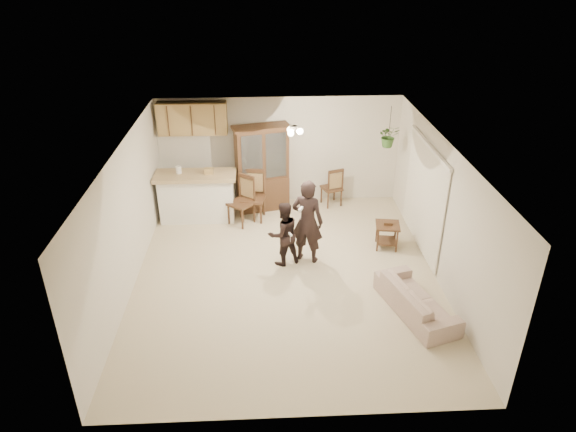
{
  "coord_description": "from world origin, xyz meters",
  "views": [
    {
      "loc": [
        -0.36,
        -7.91,
        5.38
      ],
      "look_at": [
        0.05,
        0.4,
        1.03
      ],
      "focal_mm": 32.0,
      "sensor_mm": 36.0,
      "label": 1
    }
  ],
  "objects_px": {
    "sofa": "(417,294)",
    "chair_hutch_right": "(331,194)",
    "child": "(283,232)",
    "chair_hutch_left": "(241,211)",
    "adult": "(307,218)",
    "china_hutch": "(262,169)",
    "side_table": "(387,235)",
    "chair_bar": "(253,206)"
  },
  "relations": [
    {
      "from": "adult",
      "to": "chair_hutch_right",
      "type": "relative_size",
      "value": 1.9
    },
    {
      "from": "adult",
      "to": "china_hutch",
      "type": "bearing_deg",
      "value": -46.71
    },
    {
      "from": "adult",
      "to": "chair_hutch_right",
      "type": "bearing_deg",
      "value": -84.69
    },
    {
      "from": "china_hutch",
      "to": "chair_hutch_right",
      "type": "bearing_deg",
      "value": -10.43
    },
    {
      "from": "chair_bar",
      "to": "chair_hutch_right",
      "type": "bearing_deg",
      "value": 29.56
    },
    {
      "from": "child",
      "to": "chair_hutch_left",
      "type": "height_order",
      "value": "child"
    },
    {
      "from": "adult",
      "to": "china_hutch",
      "type": "height_order",
      "value": "china_hutch"
    },
    {
      "from": "side_table",
      "to": "chair_bar",
      "type": "height_order",
      "value": "chair_bar"
    },
    {
      "from": "child",
      "to": "side_table",
      "type": "distance_m",
      "value": 2.2
    },
    {
      "from": "chair_hutch_left",
      "to": "chair_hutch_right",
      "type": "xyz_separation_m",
      "value": [
        2.08,
        0.84,
        -0.04
      ]
    },
    {
      "from": "sofa",
      "to": "china_hutch",
      "type": "relative_size",
      "value": 0.95
    },
    {
      "from": "sofa",
      "to": "chair_hutch_right",
      "type": "relative_size",
      "value": 1.98
    },
    {
      "from": "chair_hutch_left",
      "to": "chair_hutch_right",
      "type": "distance_m",
      "value": 2.24
    },
    {
      "from": "sofa",
      "to": "side_table",
      "type": "bearing_deg",
      "value": -16.33
    },
    {
      "from": "adult",
      "to": "chair_hutch_right",
      "type": "height_order",
      "value": "adult"
    },
    {
      "from": "sofa",
      "to": "china_hutch",
      "type": "distance_m",
      "value": 4.77
    },
    {
      "from": "sofa",
      "to": "side_table",
      "type": "xyz_separation_m",
      "value": [
        -0.02,
        2.11,
        -0.1
      ]
    },
    {
      "from": "chair_hutch_right",
      "to": "child",
      "type": "bearing_deg",
      "value": 43.36
    },
    {
      "from": "side_table",
      "to": "adult",
      "type": "bearing_deg",
      "value": -166.8
    },
    {
      "from": "sofa",
      "to": "side_table",
      "type": "distance_m",
      "value": 2.11
    },
    {
      "from": "chair_hutch_left",
      "to": "chair_hutch_right",
      "type": "height_order",
      "value": "chair_hutch_left"
    },
    {
      "from": "china_hutch",
      "to": "chair_bar",
      "type": "relative_size",
      "value": 1.78
    },
    {
      "from": "adult",
      "to": "chair_hutch_left",
      "type": "distance_m",
      "value": 2.12
    },
    {
      "from": "sofa",
      "to": "adult",
      "type": "xyz_separation_m",
      "value": [
        -1.67,
        1.72,
        0.53
      ]
    },
    {
      "from": "chair_hutch_right",
      "to": "sofa",
      "type": "bearing_deg",
      "value": 81.87
    },
    {
      "from": "sofa",
      "to": "chair_bar",
      "type": "xyz_separation_m",
      "value": [
        -2.71,
        3.47,
        -0.05
      ]
    },
    {
      "from": "child",
      "to": "side_table",
      "type": "bearing_deg",
      "value": 170.22
    },
    {
      "from": "sofa",
      "to": "child",
      "type": "distance_m",
      "value": 2.69
    },
    {
      "from": "chair_hutch_left",
      "to": "chair_hutch_right",
      "type": "relative_size",
      "value": 1.14
    },
    {
      "from": "child",
      "to": "side_table",
      "type": "xyz_separation_m",
      "value": [
        2.1,
        0.49,
        -0.41
      ]
    },
    {
      "from": "sofa",
      "to": "china_hutch",
      "type": "height_order",
      "value": "china_hutch"
    },
    {
      "from": "child",
      "to": "chair_hutch_right",
      "type": "xyz_separation_m",
      "value": [
        1.23,
        2.5,
        -0.41
      ]
    },
    {
      "from": "chair_bar",
      "to": "chair_hutch_right",
      "type": "xyz_separation_m",
      "value": [
        1.82,
        0.64,
        -0.05
      ]
    },
    {
      "from": "china_hutch",
      "to": "chair_hutch_right",
      "type": "xyz_separation_m",
      "value": [
        1.61,
        0.11,
        -0.71
      ]
    },
    {
      "from": "sofa",
      "to": "adult",
      "type": "height_order",
      "value": "adult"
    },
    {
      "from": "side_table",
      "to": "chair_hutch_right",
      "type": "relative_size",
      "value": 0.6
    },
    {
      "from": "side_table",
      "to": "chair_bar",
      "type": "relative_size",
      "value": 0.51
    },
    {
      "from": "sofa",
      "to": "chair_bar",
      "type": "relative_size",
      "value": 1.68
    },
    {
      "from": "sofa",
      "to": "child",
      "type": "relative_size",
      "value": 1.39
    },
    {
      "from": "child",
      "to": "side_table",
      "type": "relative_size",
      "value": 2.37
    },
    {
      "from": "child",
      "to": "sofa",
      "type": "bearing_deg",
      "value": 119.84
    },
    {
      "from": "sofa",
      "to": "chair_hutch_right",
      "type": "bearing_deg",
      "value": -4.75
    }
  ]
}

